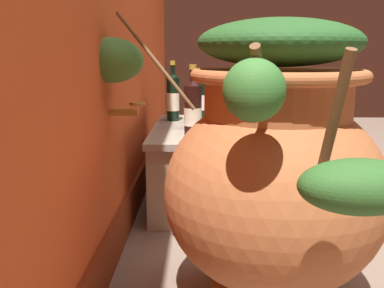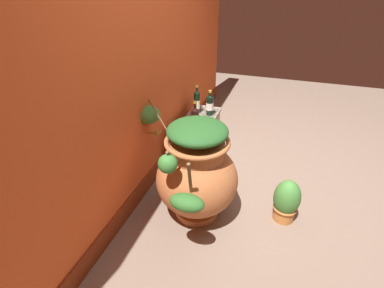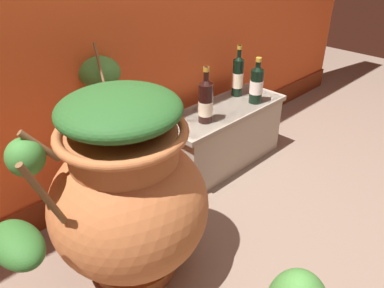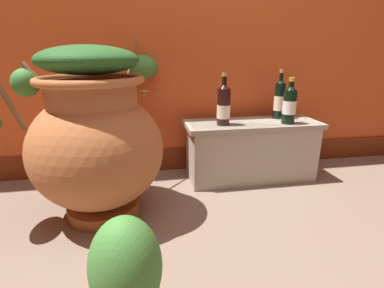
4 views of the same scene
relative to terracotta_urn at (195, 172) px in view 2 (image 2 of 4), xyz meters
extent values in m
plane|color=#7A6656|center=(0.45, -0.58, -0.42)|extent=(7.00, 7.00, 0.00)
cube|color=#D15123|center=(0.45, 0.62, 0.88)|extent=(4.40, 0.20, 2.60)
cube|color=maroon|center=(0.45, 0.52, -0.34)|extent=(4.40, 0.02, 0.16)
cylinder|color=#B28433|center=(0.25, 0.47, 0.13)|extent=(0.02, 0.10, 0.02)
torus|color=#B28433|center=(0.25, 0.42, 0.16)|extent=(0.06, 0.06, 0.01)
cylinder|color=#B26638|center=(0.00, -0.01, -0.39)|extent=(0.37, 0.37, 0.06)
ellipsoid|color=#B26638|center=(0.00, -0.01, -0.07)|extent=(0.65, 0.65, 0.58)
cylinder|color=#B26638|center=(0.00, -0.01, 0.20)|extent=(0.41, 0.41, 0.14)
torus|color=#B26638|center=(0.00, -0.01, 0.27)|extent=(0.49, 0.49, 0.04)
cylinder|color=brown|center=(-0.26, 0.08, 0.28)|extent=(0.12, 0.06, 0.15)
ellipsoid|color=#387A33|center=(-0.31, 0.09, 0.26)|extent=(0.13, 0.13, 0.14)
cylinder|color=brown|center=(-0.34, -0.07, 0.20)|extent=(0.12, 0.04, 0.29)
ellipsoid|color=#2D6628|center=(-0.46, -0.09, 0.09)|extent=(0.14, 0.23, 0.10)
cylinder|color=brown|center=(0.17, 0.35, 0.31)|extent=(0.11, 0.26, 0.31)
ellipsoid|color=#428438|center=(0.24, 0.51, 0.31)|extent=(0.20, 0.22, 0.15)
ellipsoid|color=#235623|center=(0.00, -0.01, 0.36)|extent=(0.45, 0.45, 0.13)
cube|color=#B2A893|center=(0.93, 0.28, -0.22)|extent=(0.82, 0.30, 0.39)
cube|color=#A09785|center=(0.93, 0.28, -0.05)|extent=(0.87, 0.32, 0.03)
cylinder|color=black|center=(1.13, 0.20, 0.07)|extent=(0.08, 0.08, 0.21)
cone|color=black|center=(1.13, 0.20, 0.19)|extent=(0.08, 0.08, 0.04)
cylinder|color=black|center=(1.13, 0.20, 0.22)|extent=(0.03, 0.03, 0.08)
cylinder|color=#B7932D|center=(1.13, 0.20, 0.24)|extent=(0.03, 0.03, 0.02)
cylinder|color=silver|center=(1.13, 0.20, 0.07)|extent=(0.08, 0.08, 0.08)
cylinder|color=black|center=(0.72, 0.24, 0.08)|extent=(0.08, 0.08, 0.22)
cone|color=black|center=(0.72, 0.24, 0.20)|extent=(0.08, 0.08, 0.04)
cylinder|color=black|center=(0.72, 0.24, 0.24)|extent=(0.03, 0.03, 0.09)
cylinder|color=#B7932D|center=(0.72, 0.24, 0.27)|extent=(0.03, 0.03, 0.02)
cylinder|color=beige|center=(0.72, 0.24, 0.05)|extent=(0.08, 0.08, 0.08)
cylinder|color=black|center=(1.14, 0.36, 0.09)|extent=(0.07, 0.07, 0.23)
cone|color=black|center=(1.14, 0.36, 0.22)|extent=(0.07, 0.07, 0.04)
cylinder|color=black|center=(1.14, 0.36, 0.25)|extent=(0.02, 0.02, 0.09)
cylinder|color=#B7932D|center=(1.14, 0.36, 0.28)|extent=(0.03, 0.03, 0.02)
cylinder|color=beige|center=(1.14, 0.36, 0.07)|extent=(0.07, 0.07, 0.10)
cylinder|color=#CC7F3D|center=(0.16, -0.71, -0.35)|extent=(0.17, 0.17, 0.13)
torus|color=#BB7538|center=(0.16, -0.71, -0.30)|extent=(0.19, 0.19, 0.02)
ellipsoid|color=#428438|center=(0.16, -0.71, -0.20)|extent=(0.21, 0.21, 0.31)
camera|label=1|loc=(-1.23, 0.21, 0.33)|focal=40.77mm
camera|label=2|loc=(-1.80, -0.58, 1.36)|focal=27.73mm
camera|label=3|loc=(-0.66, -1.04, 0.92)|focal=34.95mm
camera|label=4|loc=(0.23, -1.41, 0.39)|focal=26.52mm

